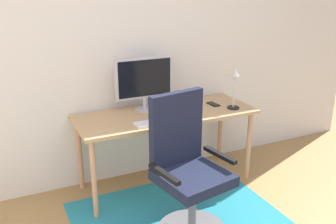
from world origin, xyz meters
TOP-DOWN VIEW (x-y plane):
  - wall_back at (0.00, 2.20)m, footprint 6.00×0.10m
  - desk at (0.50, 1.82)m, footprint 1.62×0.62m
  - monitor at (0.36, 1.99)m, footprint 0.54×0.18m
  - keyboard at (0.35, 1.61)m, footprint 0.43×0.13m
  - computer_mouse at (0.65, 1.65)m, footprint 0.06×0.10m
  - coffee_cup at (0.78, 1.96)m, footprint 0.08×0.08m
  - cell_phone at (1.01, 1.84)m, footprint 0.08×0.14m
  - desk_lamp at (1.12, 1.67)m, footprint 0.11×0.11m
  - office_chair at (0.34, 1.09)m, footprint 0.60×0.55m

SIDE VIEW (x-z plane):
  - office_chair at x=0.34m, z-range -0.09..0.99m
  - desk at x=0.50m, z-range 0.29..1.00m
  - cell_phone at x=1.01m, z-range 0.71..0.72m
  - keyboard at x=0.35m, z-range 0.71..0.73m
  - computer_mouse at x=0.65m, z-range 0.71..0.75m
  - coffee_cup at x=0.78m, z-range 0.71..0.81m
  - desk_lamp at x=1.12m, z-range 0.76..1.12m
  - monitor at x=0.36m, z-range 0.75..1.23m
  - wall_back at x=0.00m, z-range 0.00..2.60m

